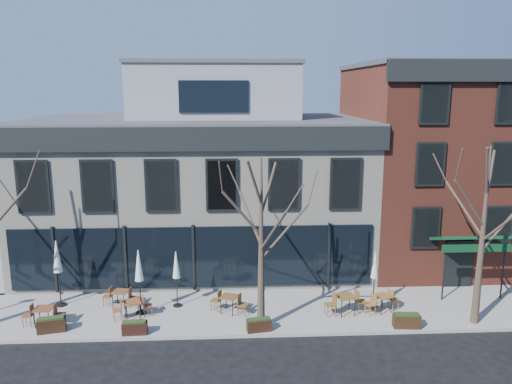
{
  "coord_description": "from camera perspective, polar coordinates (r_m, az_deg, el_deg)",
  "views": [
    {
      "loc": [
        1.83,
        -22.84,
        9.8
      ],
      "look_at": [
        3.09,
        2.0,
        4.62
      ],
      "focal_mm": 35.0,
      "sensor_mm": 36.0,
      "label": 1
    }
  ],
  "objects": [
    {
      "name": "ground",
      "position": [
        24.92,
        -7.03,
        -11.5
      ],
      "size": [
        120.0,
        120.0,
        0.0
      ],
      "primitive_type": "plane",
      "color": "black",
      "rests_on": "ground"
    },
    {
      "name": "sidewalk_front",
      "position": [
        22.9,
        0.94,
        -13.37
      ],
      "size": [
        33.5,
        4.7,
        0.15
      ],
      "primitive_type": "cube",
      "color": "gray",
      "rests_on": "ground"
    },
    {
      "name": "sidewalk_side",
      "position": [
        33.12,
        -26.2,
        -6.57
      ],
      "size": [
        4.5,
        12.0,
        0.15
      ],
      "primitive_type": "cube",
      "color": "gray",
      "rests_on": "ground"
    },
    {
      "name": "corner_building",
      "position": [
        28.42,
        -6.41,
        1.39
      ],
      "size": [
        18.39,
        10.39,
        11.1
      ],
      "color": "beige",
      "rests_on": "ground"
    },
    {
      "name": "red_brick_building",
      "position": [
        30.26,
        18.81,
        3.22
      ],
      "size": [
        8.2,
        11.78,
        11.18
      ],
      "color": "brown",
      "rests_on": "ground"
    },
    {
      "name": "tree_mid",
      "position": [
        19.9,
        0.63,
        -5.81
      ],
      "size": [
        3.5,
        3.55,
        7.04
      ],
      "color": "#382B21",
      "rests_on": "sidewalk_front"
    },
    {
      "name": "tree_right",
      "position": [
        22.26,
        24.51,
        -4.38
      ],
      "size": [
        3.72,
        3.77,
        7.48
      ],
      "color": "#382B21",
      "rests_on": "sidewalk_front"
    },
    {
      "name": "cafe_set_0",
      "position": [
        23.0,
        -23.08,
        -12.74
      ],
      "size": [
        1.76,
        0.71,
        0.93
      ],
      "color": "brown",
      "rests_on": "sidewalk_front"
    },
    {
      "name": "cafe_set_1",
      "position": [
        23.77,
        -15.22,
        -11.45
      ],
      "size": [
        1.7,
        0.77,
        0.87
      ],
      "color": "brown",
      "rests_on": "sidewalk_front"
    },
    {
      "name": "cafe_set_2",
      "position": [
        22.52,
        -13.93,
        -12.68
      ],
      "size": [
        1.75,
        0.91,
        0.9
      ],
      "color": "brown",
      "rests_on": "sidewalk_front"
    },
    {
      "name": "cafe_set_3",
      "position": [
        22.37,
        -3.07,
        -12.46
      ],
      "size": [
        1.78,
        1.14,
        0.93
      ],
      "color": "brown",
      "rests_on": "sidewalk_front"
    },
    {
      "name": "cafe_set_4",
      "position": [
        22.55,
        10.21,
        -12.32
      ],
      "size": [
        1.97,
        0.89,
        1.01
      ],
      "color": "brown",
      "rests_on": "sidewalk_front"
    },
    {
      "name": "cafe_set_5",
      "position": [
        23.11,
        14.21,
        -12.03
      ],
      "size": [
        1.75,
        1.07,
        0.91
      ],
      "color": "brown",
      "rests_on": "sidewalk_front"
    },
    {
      "name": "umbrella_0",
      "position": [
        24.07,
        -21.77,
        -7.23
      ],
      "size": [
        0.49,
        0.49,
        3.07
      ],
      "color": "black",
      "rests_on": "sidewalk_front"
    },
    {
      "name": "umbrella_1",
      "position": [
        22.24,
        -13.24,
        -8.56
      ],
      "size": [
        0.46,
        0.46,
        2.9
      ],
      "color": "black",
      "rests_on": "sidewalk_front"
    },
    {
      "name": "umbrella_2",
      "position": [
        22.72,
        -9.1,
        -8.56
      ],
      "size": [
        0.41,
        0.41,
        2.58
      ],
      "color": "black",
      "rests_on": "sidewalk_front"
    },
    {
      "name": "umbrella_4",
      "position": [
        23.02,
        13.42,
        -8.44
      ],
      "size": [
        0.41,
        0.41,
        2.59
      ],
      "color": "black",
      "rests_on": "sidewalk_front"
    },
    {
      "name": "planter_0",
      "position": [
        22.41,
        -22.34,
        -13.83
      ],
      "size": [
        1.16,
        0.67,
        0.61
      ],
      "color": "black",
      "rests_on": "sidewalk_front"
    },
    {
      "name": "planter_1",
      "position": [
        21.23,
        -13.69,
        -14.81
      ],
      "size": [
        1.0,
        0.44,
        0.55
      ],
      "color": "black",
      "rests_on": "sidewalk_front"
    },
    {
      "name": "planter_2",
      "position": [
        20.89,
        0.33,
        -14.92
      ],
      "size": [
        1.03,
        0.55,
        0.54
      ],
      "color": "black",
      "rests_on": "sidewalk_front"
    },
    {
      "name": "planter_3",
      "position": [
        22.04,
        16.83,
        -13.87
      ],
      "size": [
        1.12,
        0.53,
        0.61
      ],
      "color": "#312010",
      "rests_on": "sidewalk_front"
    }
  ]
}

